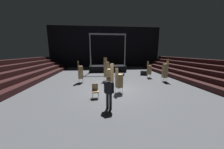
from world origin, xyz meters
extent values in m
cube|color=#515459|center=(0.00, 0.00, -0.05)|extent=(22.00, 30.00, 0.10)
cube|color=black|center=(0.00, 15.00, 4.00)|extent=(22.00, 0.30, 8.00)
cube|color=black|center=(-7.62, 1.00, 0.23)|extent=(0.75, 24.00, 0.45)
cube|color=black|center=(-8.38, 1.00, 0.68)|extent=(0.75, 24.00, 0.45)
cube|color=black|center=(-9.12, 1.00, 1.12)|extent=(0.75, 24.00, 0.45)
cube|color=black|center=(7.62, 1.00, 0.23)|extent=(0.75, 24.00, 0.45)
cube|color=black|center=(8.38, 1.00, 0.68)|extent=(0.75, 24.00, 0.45)
cube|color=black|center=(9.12, 1.00, 1.12)|extent=(0.75, 24.00, 0.45)
cube|color=black|center=(9.88, 1.00, 1.57)|extent=(0.75, 24.00, 0.45)
cube|color=black|center=(10.62, 1.00, 2.02)|extent=(0.75, 24.00, 0.45)
cube|color=black|center=(0.00, 9.44, 0.45)|extent=(5.63, 2.57, 0.91)
cylinder|color=#9EA0A8|center=(-2.57, 8.40, 3.24)|extent=(0.16, 0.16, 4.66)
cylinder|color=#9EA0A8|center=(2.57, 8.40, 3.24)|extent=(0.16, 0.16, 4.66)
cube|color=#9EA0A8|center=(0.00, 8.40, 5.57)|extent=(5.33, 0.20, 0.20)
cylinder|color=black|center=(-2.32, 8.40, 5.35)|extent=(0.18, 0.18, 0.22)
cylinder|color=black|center=(-0.77, 8.40, 5.35)|extent=(0.18, 0.18, 0.22)
cylinder|color=black|center=(0.77, 8.40, 5.35)|extent=(0.18, 0.18, 0.22)
cylinder|color=black|center=(2.32, 8.40, 5.35)|extent=(0.18, 0.18, 0.22)
cylinder|color=black|center=(-0.60, -3.18, 0.44)|extent=(0.15, 0.15, 0.87)
cylinder|color=black|center=(-0.76, -3.11, 0.44)|extent=(0.15, 0.15, 0.87)
cube|color=silver|center=(-0.71, -3.20, 1.18)|extent=(0.21, 0.17, 0.62)
cube|color=black|center=(-0.68, -3.15, 1.18)|extent=(0.46, 0.38, 0.62)
cube|color=black|center=(-0.73, -3.25, 1.26)|extent=(0.06, 0.03, 0.40)
cylinder|color=black|center=(-0.47, -3.25, 1.19)|extent=(0.13, 0.13, 0.57)
cylinder|color=black|center=(-0.89, -3.05, 1.19)|extent=(0.13, 0.13, 0.57)
sphere|color=#936B4C|center=(-0.68, -3.15, 1.63)|extent=(0.20, 0.20, 0.20)
sphere|color=black|center=(-0.68, -3.15, 1.69)|extent=(0.17, 0.17, 0.17)
cylinder|color=#B2B5BA|center=(4.90, 4.40, 0.20)|extent=(0.02, 0.02, 0.40)
cylinder|color=#B2B5BA|center=(4.86, 4.02, 0.20)|extent=(0.02, 0.02, 0.40)
cylinder|color=#B2B5BA|center=(4.52, 4.44, 0.20)|extent=(0.02, 0.02, 0.40)
cylinder|color=#B2B5BA|center=(4.48, 4.06, 0.20)|extent=(0.02, 0.02, 0.40)
cube|color=#A38456|center=(4.69, 4.23, 0.44)|extent=(0.48, 0.48, 0.08)
cube|color=#A38456|center=(4.69, 4.23, 0.53)|extent=(0.48, 0.48, 0.08)
cube|color=#A38456|center=(4.69, 4.23, 0.61)|extent=(0.48, 0.48, 0.08)
cube|color=#A38456|center=(4.69, 4.23, 0.70)|extent=(0.48, 0.48, 0.08)
cube|color=#A38456|center=(4.69, 4.23, 0.78)|extent=(0.48, 0.48, 0.08)
cube|color=#A38456|center=(4.69, 4.23, 0.87)|extent=(0.48, 0.48, 0.08)
cube|color=#A38456|center=(4.69, 4.23, 0.95)|extent=(0.48, 0.48, 0.08)
cube|color=#A38456|center=(4.69, 4.23, 1.04)|extent=(0.48, 0.48, 0.08)
cube|color=#A38456|center=(4.69, 4.23, 1.12)|extent=(0.48, 0.48, 0.08)
cube|color=#A38456|center=(4.69, 4.23, 1.21)|extent=(0.48, 0.48, 0.08)
cube|color=#A38456|center=(4.69, 4.23, 1.29)|extent=(0.48, 0.48, 0.08)
cube|color=#A38456|center=(4.69, 4.23, 1.38)|extent=(0.48, 0.48, 0.08)
cube|color=#A38456|center=(4.69, 4.23, 1.46)|extent=(0.48, 0.48, 0.08)
cube|color=#A38456|center=(4.50, 4.25, 1.73)|extent=(0.09, 0.41, 0.46)
cylinder|color=#B2B5BA|center=(-2.99, 2.92, 0.20)|extent=(0.02, 0.02, 0.40)
cylinder|color=#B2B5BA|center=(-2.88, 2.56, 0.20)|extent=(0.02, 0.02, 0.40)
cylinder|color=#B2B5BA|center=(-3.35, 2.81, 0.20)|extent=(0.02, 0.02, 0.40)
cylinder|color=#B2B5BA|center=(-3.24, 2.44, 0.20)|extent=(0.02, 0.02, 0.40)
cube|color=#A38456|center=(-3.12, 2.68, 0.44)|extent=(0.55, 0.55, 0.08)
cube|color=#A38456|center=(-3.12, 2.68, 0.53)|extent=(0.55, 0.55, 0.08)
cube|color=#A38456|center=(-3.12, 2.68, 0.61)|extent=(0.55, 0.55, 0.08)
cube|color=#A38456|center=(-3.12, 2.68, 0.70)|extent=(0.55, 0.55, 0.08)
cube|color=#A38456|center=(-3.12, 2.68, 0.78)|extent=(0.55, 0.55, 0.08)
cube|color=#A38456|center=(-3.12, 2.68, 0.87)|extent=(0.55, 0.55, 0.08)
cube|color=#A38456|center=(-3.12, 2.68, 0.95)|extent=(0.55, 0.55, 0.08)
cube|color=#A38456|center=(-3.12, 2.68, 1.04)|extent=(0.55, 0.55, 0.08)
cube|color=#A38456|center=(-3.12, 2.68, 1.12)|extent=(0.55, 0.55, 0.08)
cube|color=#A38456|center=(-3.12, 2.68, 1.21)|extent=(0.55, 0.55, 0.08)
cube|color=#A38456|center=(-3.12, 2.68, 1.29)|extent=(0.55, 0.55, 0.08)
cube|color=#A38456|center=(-3.12, 2.68, 1.38)|extent=(0.55, 0.55, 0.08)
cube|color=#A38456|center=(-3.12, 2.68, 1.46)|extent=(0.55, 0.55, 0.08)
cube|color=#A38456|center=(-3.12, 2.68, 1.55)|extent=(0.55, 0.55, 0.08)
cube|color=#A38456|center=(-3.12, 2.68, 1.63)|extent=(0.55, 0.55, 0.08)
cube|color=#A38456|center=(-3.30, 2.62, 1.91)|extent=(0.17, 0.40, 0.46)
cylinder|color=#B2B5BA|center=(0.38, -0.44, 0.20)|extent=(0.02, 0.02, 0.40)
cylinder|color=#B2B5BA|center=(0.50, -0.80, 0.20)|extent=(0.02, 0.02, 0.40)
cylinder|color=#B2B5BA|center=(0.02, -0.56, 0.20)|extent=(0.02, 0.02, 0.40)
cylinder|color=#B2B5BA|center=(0.14, -0.92, 0.20)|extent=(0.02, 0.02, 0.40)
cube|color=#A38456|center=(0.26, -0.68, 0.44)|extent=(0.56, 0.56, 0.08)
cube|color=#A38456|center=(0.26, -0.68, 0.53)|extent=(0.56, 0.56, 0.08)
cube|color=#A38456|center=(0.26, -0.68, 0.61)|extent=(0.56, 0.56, 0.08)
cube|color=#A38456|center=(0.26, -0.68, 0.70)|extent=(0.56, 0.56, 0.08)
cube|color=#A38456|center=(0.26, -0.68, 0.78)|extent=(0.56, 0.56, 0.08)
cube|color=#A38456|center=(0.26, -0.68, 0.87)|extent=(0.56, 0.56, 0.08)
cube|color=#A38456|center=(0.26, -0.68, 0.95)|extent=(0.56, 0.56, 0.08)
cube|color=#A38456|center=(0.26, -0.68, 1.04)|extent=(0.56, 0.56, 0.08)
cube|color=#A38456|center=(0.26, -0.68, 1.12)|extent=(0.56, 0.56, 0.08)
cube|color=#A38456|center=(0.26, -0.68, 1.21)|extent=(0.56, 0.56, 0.08)
cube|color=#A38456|center=(0.26, -0.68, 1.29)|extent=(0.56, 0.56, 0.08)
cube|color=#A38456|center=(0.26, -0.68, 1.38)|extent=(0.56, 0.56, 0.08)
cube|color=#A38456|center=(0.07, -0.74, 1.65)|extent=(0.18, 0.40, 0.46)
cylinder|color=#B2B5BA|center=(-0.21, 3.15, 0.20)|extent=(0.02, 0.02, 0.40)
cylinder|color=#B2B5BA|center=(-0.51, 2.91, 0.20)|extent=(0.02, 0.02, 0.40)
cylinder|color=#B2B5BA|center=(-0.44, 3.45, 0.20)|extent=(0.02, 0.02, 0.40)
cylinder|color=#B2B5BA|center=(-0.74, 3.21, 0.20)|extent=(0.02, 0.02, 0.40)
cube|color=#A38456|center=(-0.48, 3.18, 0.44)|extent=(0.62, 0.62, 0.08)
cube|color=#A38456|center=(-0.48, 3.18, 0.53)|extent=(0.62, 0.62, 0.08)
cube|color=#A38456|center=(-0.48, 3.18, 0.61)|extent=(0.62, 0.62, 0.08)
cube|color=#A38456|center=(-0.48, 3.18, 0.70)|extent=(0.62, 0.62, 0.08)
cube|color=#A38456|center=(-0.48, 3.18, 0.78)|extent=(0.62, 0.62, 0.08)
cube|color=#A38456|center=(-0.48, 3.18, 0.87)|extent=(0.62, 0.62, 0.08)
cube|color=#A38456|center=(-0.48, 3.18, 0.95)|extent=(0.62, 0.62, 0.08)
cube|color=#A38456|center=(-0.48, 3.18, 1.04)|extent=(0.62, 0.62, 0.08)
cube|color=#A38456|center=(-0.48, 3.18, 1.12)|extent=(0.62, 0.62, 0.08)
cube|color=#A38456|center=(-0.48, 3.18, 1.21)|extent=(0.62, 0.62, 0.08)
cube|color=#A38456|center=(-0.48, 3.18, 1.29)|extent=(0.62, 0.62, 0.08)
cube|color=#A38456|center=(-0.48, 3.18, 1.38)|extent=(0.62, 0.62, 0.08)
cube|color=#A38456|center=(-0.48, 3.18, 1.46)|extent=(0.62, 0.62, 0.08)
cube|color=#A38456|center=(-0.48, 3.18, 1.55)|extent=(0.62, 0.62, 0.08)
cube|color=#A38456|center=(-0.48, 3.18, 1.63)|extent=(0.62, 0.62, 0.08)
cube|color=#A38456|center=(-0.48, 3.18, 1.72)|extent=(0.62, 0.62, 0.08)
cube|color=#A38456|center=(-0.48, 3.18, 1.80)|extent=(0.62, 0.62, 0.08)
cube|color=#A38456|center=(-0.48, 3.18, 1.89)|extent=(0.62, 0.62, 0.08)
cube|color=#A38456|center=(-0.48, 3.18, 1.97)|extent=(0.62, 0.62, 0.08)
cube|color=#A38456|center=(-0.60, 3.33, 2.25)|extent=(0.35, 0.29, 0.46)
cylinder|color=#B2B5BA|center=(5.36, 2.09, 0.20)|extent=(0.02, 0.02, 0.40)
cylinder|color=#B2B5BA|center=(5.36, 2.47, 0.20)|extent=(0.02, 0.02, 0.40)
cylinder|color=#B2B5BA|center=(5.74, 2.08, 0.20)|extent=(0.02, 0.02, 0.40)
cylinder|color=#B2B5BA|center=(5.74, 2.46, 0.20)|extent=(0.02, 0.02, 0.40)
cube|color=#A38456|center=(5.55, 2.27, 0.44)|extent=(0.45, 0.45, 0.08)
cube|color=#A38456|center=(5.55, 2.27, 0.53)|extent=(0.45, 0.45, 0.08)
cube|color=#A38456|center=(5.55, 2.27, 0.61)|extent=(0.45, 0.45, 0.08)
cube|color=#A38456|center=(5.55, 2.27, 0.70)|extent=(0.45, 0.45, 0.08)
cube|color=#A38456|center=(5.55, 2.27, 0.78)|extent=(0.45, 0.45, 0.08)
cube|color=#A38456|center=(5.55, 2.27, 0.87)|extent=(0.45, 0.45, 0.08)
cube|color=#A38456|center=(5.55, 2.27, 0.95)|extent=(0.45, 0.45, 0.08)
cube|color=#A38456|center=(5.55, 2.27, 1.04)|extent=(0.45, 0.45, 0.08)
cube|color=#A38456|center=(5.55, 2.27, 1.12)|extent=(0.45, 0.45, 0.08)
cube|color=#A38456|center=(5.55, 2.27, 1.21)|extent=(0.45, 0.45, 0.08)
cube|color=#A38456|center=(5.55, 2.27, 1.29)|extent=(0.45, 0.45, 0.08)
cube|color=#A38456|center=(5.55, 2.27, 1.38)|extent=(0.45, 0.45, 0.08)
cube|color=#A38456|center=(5.55, 2.27, 1.46)|extent=(0.45, 0.45, 0.08)
cube|color=#A38456|center=(5.55, 2.27, 1.55)|extent=(0.45, 0.45, 0.08)
cube|color=#A38456|center=(5.55, 2.27, 1.63)|extent=(0.45, 0.45, 0.08)
cube|color=#A38456|center=(5.55, 2.27, 1.72)|extent=(0.45, 0.45, 0.08)
cube|color=#A38456|center=(5.55, 2.27, 1.80)|extent=(0.45, 0.45, 0.08)
cube|color=#A38456|center=(5.75, 2.27, 2.08)|extent=(0.06, 0.41, 0.46)
cylinder|color=#B2B5BA|center=(-0.61, 0.31, 0.20)|extent=(0.02, 0.02, 0.40)
cylinder|color=#B2B5BA|center=(-0.36, 0.60, 0.20)|extent=(0.02, 0.02, 0.40)
cylinder|color=#B2B5BA|center=(-0.32, 0.06, 0.20)|extent=(0.02, 0.02, 0.40)
cylinder|color=#B2B5BA|center=(-0.08, 0.35, 0.20)|extent=(0.02, 0.02, 0.40)
cube|color=#A38456|center=(-0.34, 0.33, 0.44)|extent=(0.62, 0.62, 0.08)
cube|color=#A38456|center=(-0.34, 0.33, 0.53)|extent=(0.62, 0.62, 0.08)
cube|color=#A38456|center=(-0.34, 0.33, 0.61)|extent=(0.62, 0.62, 0.08)
cube|color=#A38456|center=(-0.34, 0.33, 0.70)|extent=(0.62, 0.62, 0.08)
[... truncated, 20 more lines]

